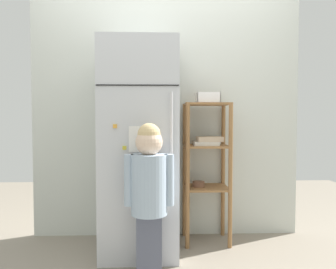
# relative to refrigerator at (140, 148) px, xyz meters

# --- Properties ---
(ground_plane) EXTENTS (6.00, 6.00, 0.00)m
(ground_plane) POSITION_rel_refrigerator_xyz_m (0.23, -0.02, -0.85)
(ground_plane) COLOR gray
(kitchen_wall_back) EXTENTS (2.46, 0.03, 2.20)m
(kitchen_wall_back) POSITION_rel_refrigerator_xyz_m (0.23, 0.36, 0.25)
(kitchen_wall_back) COLOR silver
(kitchen_wall_back) RESTS_ON ground
(refrigerator) EXTENTS (0.60, 0.69, 1.70)m
(refrigerator) POSITION_rel_refrigerator_xyz_m (0.00, 0.00, 0.00)
(refrigerator) COLOR silver
(refrigerator) RESTS_ON ground
(child_standing) EXTENTS (0.34, 0.25, 1.06)m
(child_standing) POSITION_rel_refrigerator_xyz_m (0.08, -0.46, -0.21)
(child_standing) COLOR #53586A
(child_standing) RESTS_ON ground
(pantry_shelf_unit) EXTENTS (0.40, 0.33, 1.22)m
(pantry_shelf_unit) POSITION_rel_refrigerator_xyz_m (0.57, 0.16, -0.10)
(pantry_shelf_unit) COLOR olive
(pantry_shelf_unit) RESTS_ON ground
(fruit_bin) EXTENTS (0.20, 0.14, 0.09)m
(fruit_bin) POSITION_rel_refrigerator_xyz_m (0.58, 0.16, 0.41)
(fruit_bin) COLOR white
(fruit_bin) RESTS_ON pantry_shelf_unit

